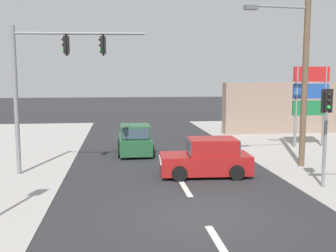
{
  "coord_description": "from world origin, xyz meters",
  "views": [
    {
      "loc": [
        -2.35,
        -10.69,
        3.95
      ],
      "look_at": [
        -0.48,
        4.0,
        2.13
      ],
      "focal_mm": 42.0,
      "sensor_mm": 36.0,
      "label": 1
    }
  ],
  "objects_px": {
    "pedestal_signal_right_kerb": "(326,121)",
    "hatchback_receding_far": "(135,140)",
    "traffic_signal_mast": "(47,73)",
    "shopping_plaza_sign": "(311,95)",
    "utility_pole_midground_right": "(303,49)",
    "hatchback_kerbside_parked": "(207,159)"
  },
  "relations": [
    {
      "from": "utility_pole_midground_right",
      "to": "hatchback_receding_far",
      "type": "bearing_deg",
      "value": 150.78
    },
    {
      "from": "utility_pole_midground_right",
      "to": "hatchback_kerbside_parked",
      "type": "relative_size",
      "value": 2.59
    },
    {
      "from": "traffic_signal_mast",
      "to": "hatchback_receding_far",
      "type": "bearing_deg",
      "value": 47.71
    },
    {
      "from": "hatchback_kerbside_parked",
      "to": "utility_pole_midground_right",
      "type": "bearing_deg",
      "value": 13.95
    },
    {
      "from": "utility_pole_midground_right",
      "to": "pedestal_signal_right_kerb",
      "type": "relative_size",
      "value": 2.7
    },
    {
      "from": "utility_pole_midground_right",
      "to": "hatchback_receding_far",
      "type": "relative_size",
      "value": 2.64
    },
    {
      "from": "utility_pole_midground_right",
      "to": "shopping_plaza_sign",
      "type": "relative_size",
      "value": 2.09
    },
    {
      "from": "traffic_signal_mast",
      "to": "hatchback_kerbside_parked",
      "type": "bearing_deg",
      "value": -9.84
    },
    {
      "from": "utility_pole_midground_right",
      "to": "traffic_signal_mast",
      "type": "relative_size",
      "value": 1.6
    },
    {
      "from": "traffic_signal_mast",
      "to": "shopping_plaza_sign",
      "type": "bearing_deg",
      "value": 18.92
    },
    {
      "from": "hatchback_receding_far",
      "to": "pedestal_signal_right_kerb",
      "type": "bearing_deg",
      "value": -48.52
    },
    {
      "from": "utility_pole_midground_right",
      "to": "hatchback_kerbside_parked",
      "type": "bearing_deg",
      "value": -166.05
    },
    {
      "from": "pedestal_signal_right_kerb",
      "to": "traffic_signal_mast",
      "type": "bearing_deg",
      "value": 161.8
    },
    {
      "from": "pedestal_signal_right_kerb",
      "to": "hatchback_receding_far",
      "type": "xyz_separation_m",
      "value": [
        -6.48,
        7.32,
        -1.71
      ]
    },
    {
      "from": "pedestal_signal_right_kerb",
      "to": "hatchback_receding_far",
      "type": "distance_m",
      "value": 9.93
    },
    {
      "from": "pedestal_signal_right_kerb",
      "to": "hatchback_kerbside_parked",
      "type": "xyz_separation_m",
      "value": [
        -3.79,
        2.23,
        -1.71
      ]
    },
    {
      "from": "utility_pole_midground_right",
      "to": "hatchback_receding_far",
      "type": "distance_m",
      "value": 9.31
    },
    {
      "from": "shopping_plaza_sign",
      "to": "hatchback_kerbside_parked",
      "type": "distance_m",
      "value": 9.56
    },
    {
      "from": "pedestal_signal_right_kerb",
      "to": "hatchback_receding_far",
      "type": "relative_size",
      "value": 0.98
    },
    {
      "from": "traffic_signal_mast",
      "to": "shopping_plaza_sign",
      "type": "height_order",
      "value": "traffic_signal_mast"
    },
    {
      "from": "shopping_plaza_sign",
      "to": "pedestal_signal_right_kerb",
      "type": "bearing_deg",
      "value": -113.6
    },
    {
      "from": "utility_pole_midground_right",
      "to": "shopping_plaza_sign",
      "type": "bearing_deg",
      "value": 58.7
    }
  ]
}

